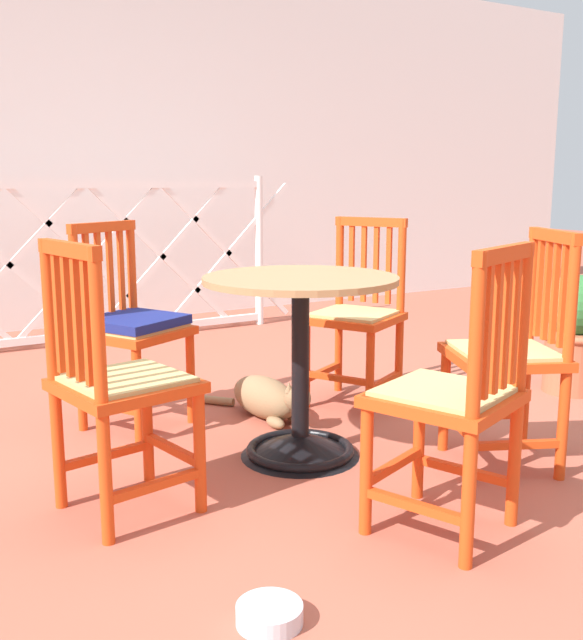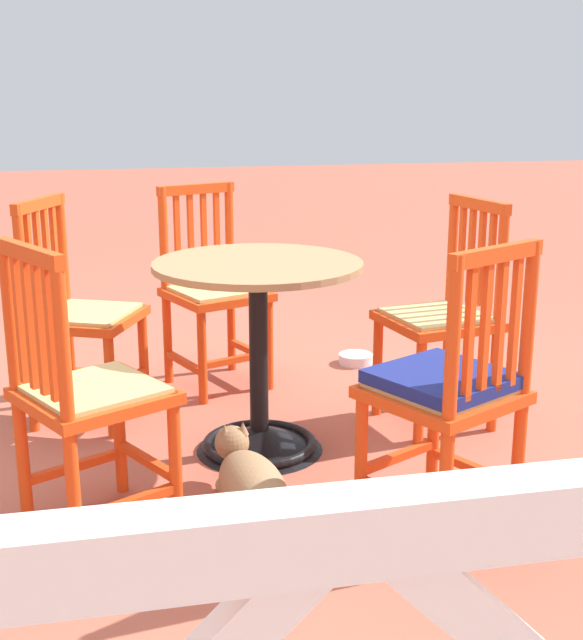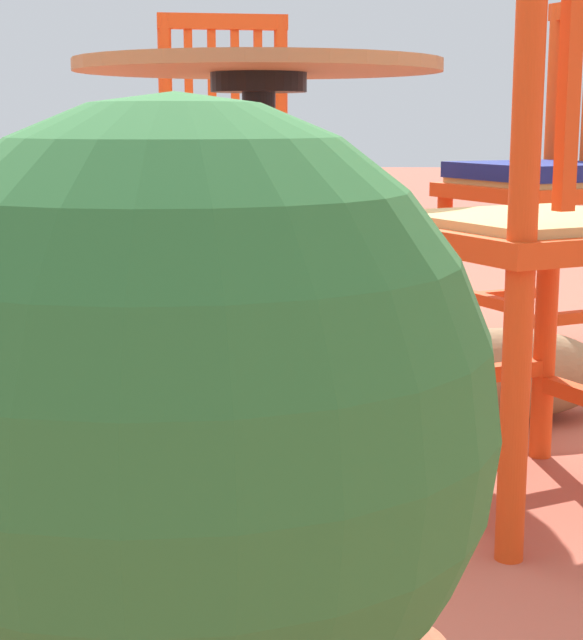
{
  "view_description": "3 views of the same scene",
  "coord_description": "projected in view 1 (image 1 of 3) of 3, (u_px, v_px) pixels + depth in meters",
  "views": [
    {
      "loc": [
        -1.6,
        -2.26,
        1.1
      ],
      "look_at": [
        -0.1,
        0.28,
        0.53
      ],
      "focal_mm": 41.24,
      "sensor_mm": 36.0,
      "label": 1
    },
    {
      "loc": [
        0.38,
        3.12,
        1.33
      ],
      "look_at": [
        -0.24,
        0.28,
        0.54
      ],
      "focal_mm": 48.11,
      "sensor_mm": 36.0,
      "label": 2
    },
    {
      "loc": [
        2.05,
        0.28,
        0.61
      ],
      "look_at": [
        -0.3,
        0.21,
        0.15
      ],
      "focal_mm": 58.26,
      "sensor_mm": 36.0,
      "label": 3
    }
  ],
  "objects": [
    {
      "name": "orange_chair_by_planter",
      "position": [
        453.0,
        400.0,
        2.25
      ],
      "size": [
        0.52,
        0.52,
        0.91
      ],
      "color": "#D64214",
      "rests_on": "ground_plane"
    },
    {
      "name": "orange_chair_tucked_in",
      "position": [
        357.0,
        317.0,
        3.6
      ],
      "size": [
        0.54,
        0.54,
        0.91
      ],
      "color": "#D64214",
      "rests_on": "ground_plane"
    },
    {
      "name": "orange_chair_facing_out",
      "position": [
        511.0,
        356.0,
        2.8
      ],
      "size": [
        0.53,
        0.53,
        0.91
      ],
      "color": "#D64214",
      "rests_on": "ground_plane"
    },
    {
      "name": "orange_chair_near_fence",
      "position": [
        118.0,
        387.0,
        2.39
      ],
      "size": [
        0.47,
        0.47,
        0.91
      ],
      "color": "#D64214",
      "rests_on": "ground_plane"
    },
    {
      "name": "lattice_fence_panel",
      "position": [
        90.0,
        261.0,
        4.93
      ],
      "size": [
        3.07,
        0.06,
        1.12
      ],
      "color": "white",
      "rests_on": "ground_plane"
    },
    {
      "name": "ground_plane",
      "position": [
        350.0,
        460.0,
        2.91
      ],
      "size": [
        24.0,
        24.0,
        0.0
      ],
      "primitive_type": "plane",
      "color": "#AD5642"
    },
    {
      "name": "cafe_table",
      "position": [
        300.0,
        388.0,
        2.91
      ],
      "size": [
        0.76,
        0.76,
        0.73
      ],
      "color": "black",
      "rests_on": "ground_plane"
    },
    {
      "name": "tabby_cat",
      "position": [
        269.0,
        399.0,
        3.4
      ],
      "size": [
        0.34,
        0.71,
        0.23
      ],
      "color": "#8E704C",
      "rests_on": "ground_plane"
    },
    {
      "name": "terracotta_planter",
      "position": [
        574.0,
        330.0,
        3.8
      ],
      "size": [
        0.32,
        0.32,
        0.62
      ],
      "color": "#B25B3D",
      "rests_on": "ground_plane"
    },
    {
      "name": "building_wall_backdrop",
      "position": [
        93.0,
        139.0,
        5.55
      ],
      "size": [
        10.0,
        0.2,
        2.8
      ],
      "primitive_type": "cube",
      "color": "white",
      "rests_on": "ground_plane"
    },
    {
      "name": "pet_water_bowl",
      "position": [
        269.0,
        614.0,
        1.84
      ],
      "size": [
        0.17,
        0.17,
        0.05
      ],
      "primitive_type": "cylinder",
      "color": "silver",
      "rests_on": "ground_plane"
    },
    {
      "name": "orange_chair_at_corner",
      "position": [
        131.0,
        329.0,
        3.25
      ],
      "size": [
        0.54,
        0.54,
        0.91
      ],
      "color": "#D64214",
      "rests_on": "ground_plane"
    }
  ]
}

